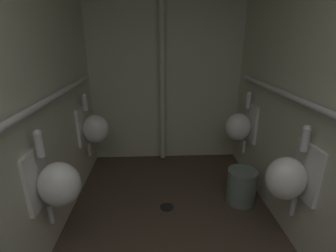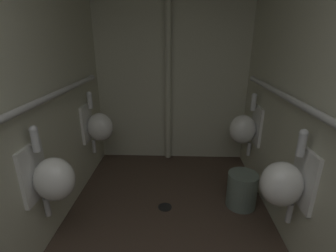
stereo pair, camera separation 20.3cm
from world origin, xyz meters
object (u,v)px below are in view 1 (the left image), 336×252
(urinal_left_far, at_px, (94,128))
(floor_drain, at_px, (167,207))
(urinal_right_far, at_px, (240,126))
(waste_bin, at_px, (241,186))
(standpipe_back_wall, at_px, (162,61))
(urinal_left_mid, at_px, (56,183))
(urinal_right_mid, at_px, (289,177))

(urinal_left_far, xyz_separation_m, floor_drain, (0.82, -0.60, -0.66))
(urinal_right_far, distance_m, waste_bin, 0.72)
(urinal_right_far, distance_m, standpipe_back_wall, 1.25)
(urinal_left_mid, xyz_separation_m, standpipe_back_wall, (0.81, 1.64, 0.70))
(urinal_right_far, bearing_deg, waste_bin, -101.78)
(urinal_left_far, bearing_deg, urinal_right_mid, -33.66)
(urinal_right_mid, bearing_deg, urinal_left_mid, -179.97)
(urinal_right_far, bearing_deg, urinal_left_far, 179.69)
(urinal_right_mid, distance_m, floor_drain, 1.24)
(urinal_left_mid, height_order, standpipe_back_wall, standpipe_back_wall)
(standpipe_back_wall, xyz_separation_m, waste_bin, (0.80, -1.03, -1.18))
(urinal_left_mid, relative_size, urinal_right_mid, 1.00)
(urinal_right_mid, relative_size, waste_bin, 2.05)
(standpipe_back_wall, bearing_deg, floor_drain, -89.46)
(urinal_left_mid, xyz_separation_m, waste_bin, (1.60, 0.61, -0.48))
(standpipe_back_wall, bearing_deg, urinal_left_far, -148.40)
(urinal_right_far, height_order, waste_bin, urinal_right_far)
(urinal_left_far, xyz_separation_m, standpipe_back_wall, (0.81, 0.50, 0.70))
(urinal_right_mid, xyz_separation_m, standpipe_back_wall, (-0.90, 1.64, 0.70))
(urinal_left_far, bearing_deg, waste_bin, -18.26)
(waste_bin, bearing_deg, urinal_right_far, 78.22)
(urinal_right_far, distance_m, floor_drain, 1.26)
(floor_drain, bearing_deg, waste_bin, 5.02)
(urinal_right_far, bearing_deg, floor_drain, -146.62)
(urinal_right_far, bearing_deg, urinal_left_mid, -146.53)
(urinal_left_mid, distance_m, urinal_right_far, 2.05)
(urinal_right_far, relative_size, floor_drain, 5.39)
(urinal_left_far, relative_size, floor_drain, 5.39)
(floor_drain, bearing_deg, urinal_right_far, 33.38)
(standpipe_back_wall, bearing_deg, urinal_right_far, -29.24)
(urinal_right_mid, xyz_separation_m, floor_drain, (-0.89, 0.54, -0.66))
(urinal_left_far, xyz_separation_m, urinal_right_far, (1.71, -0.01, 0.00))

